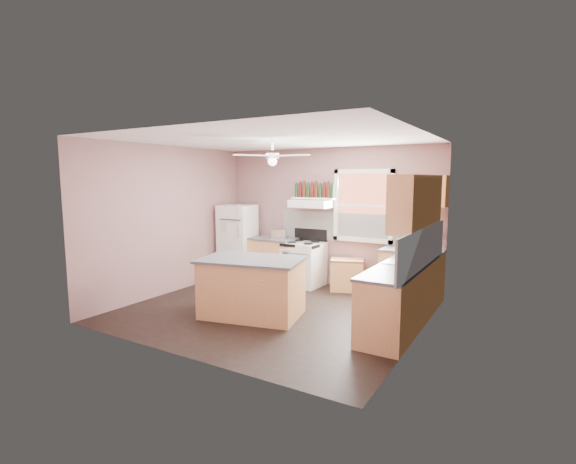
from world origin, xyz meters
The scene contains 32 objects.
floor centered at (0.00, 0.00, 0.00)m, with size 4.50×4.50×0.00m, color black.
ceiling centered at (0.00, 0.00, 2.70)m, with size 4.50×4.50×0.00m, color white.
wall_back centered at (0.00, 2.02, 1.35)m, with size 4.50×0.05×2.70m, color #865F5E.
wall_right centered at (2.27, 0.00, 1.35)m, with size 0.05×4.00×2.70m, color #865F5E.
wall_left centered at (-2.27, 0.00, 1.35)m, with size 0.05×4.00×2.70m, color #865F5E.
backsplash_back centered at (0.45, 1.99, 1.18)m, with size 2.90×0.03×0.55m, color white.
backsplash_right centered at (2.23, 0.30, 1.18)m, with size 0.03×2.60×0.55m, color white.
window_view centered at (0.75, 1.98, 1.60)m, with size 1.00×0.02×1.20m, color brown.
window_frame centered at (0.75, 1.96, 1.60)m, with size 1.16×0.07×1.36m, color white.
refrigerator centered at (-1.86, 1.53, 0.78)m, with size 0.66×0.64×1.56m, color white.
base_cabinet_left centered at (-1.06, 1.70, 0.43)m, with size 0.90×0.60×0.86m, color tan.
counter_left centered at (-1.06, 1.70, 0.88)m, with size 0.92×0.62×0.04m, color #49494B.
toaster centered at (-0.94, 1.70, 0.99)m, with size 0.28×0.16×0.18m, color silver.
stove centered at (-0.35, 1.68, 0.43)m, with size 0.73×0.64×0.86m, color white.
range_hood centered at (-0.23, 1.75, 1.62)m, with size 0.78×0.50×0.14m, color white.
bottle_shelf centered at (-0.23, 1.87, 1.72)m, with size 0.90×0.26×0.03m, color white.
cart centered at (0.54, 1.75, 0.30)m, with size 0.60×0.40×0.60m, color tan.
base_cabinet_corner centered at (1.75, 1.70, 0.43)m, with size 1.00×0.60×0.86m, color tan.
base_cabinet_right centered at (1.95, 0.30, 0.43)m, with size 0.60×2.20×0.86m, color tan.
counter_corner centered at (1.75, 1.70, 0.88)m, with size 1.02×0.62×0.04m, color #49494B.
counter_right centered at (1.94, 0.30, 0.88)m, with size 0.62×2.22×0.04m, color #49494B.
sink centered at (1.94, 0.50, 0.90)m, with size 0.55×0.45×0.03m, color silver.
faucet centered at (2.10, 0.50, 0.97)m, with size 0.03×0.03×0.14m, color silver.
upper_cabinet_right centered at (2.08, 0.50, 1.78)m, with size 0.33×1.80×0.76m, color tan.
upper_cabinet_corner centered at (1.95, 1.83, 1.90)m, with size 0.60×0.33×0.52m, color tan.
paper_towel centered at (2.07, 1.86, 1.25)m, with size 0.12×0.12×0.26m, color white.
island centered at (-0.16, -0.35, 0.43)m, with size 1.45×0.92×0.86m, color tan.
island_top centered at (-0.16, -0.35, 0.88)m, with size 1.54×1.00×0.04m, color #49494B.
ceiling_fan_hub centered at (0.00, 0.00, 2.45)m, with size 0.20×0.20×0.08m, color white.
soap_bottle centered at (2.08, 0.24, 1.02)m, with size 0.09×0.09×0.24m, color silver.
red_caddy centered at (1.96, 0.99, 0.95)m, with size 0.18×0.12×0.10m, color #A4210E.
wine_bottles centered at (-0.23, 1.87, 1.88)m, with size 0.86×0.06×0.31m.
Camera 1 is at (3.49, -5.44, 2.11)m, focal length 26.00 mm.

